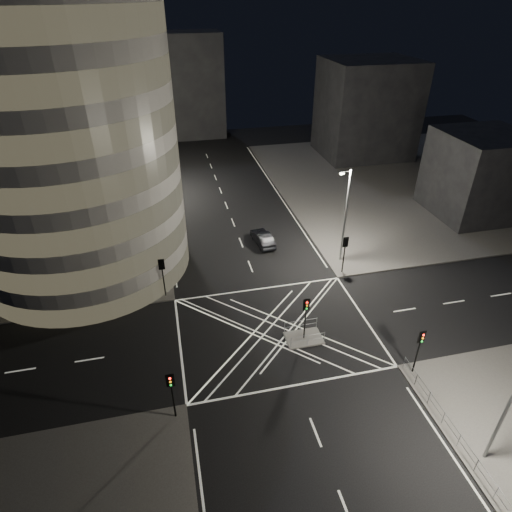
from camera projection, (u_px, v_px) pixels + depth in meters
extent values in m
plane|color=black|center=(276.00, 330.00, 36.09)|extent=(120.00, 120.00, 0.00)
cube|color=#4C4B48|center=(416.00, 180.00, 63.77)|extent=(42.00, 42.00, 0.15)
cube|color=slate|center=(304.00, 338.00, 35.19)|extent=(3.00, 2.00, 0.15)
cylinder|color=gray|center=(63.00, 146.00, 37.84)|extent=(20.00, 20.00, 25.00)
cube|color=gray|center=(50.00, 98.00, 60.58)|extent=(24.00, 16.00, 22.00)
cube|color=black|center=(366.00, 109.00, 69.87)|extent=(14.00, 12.00, 15.00)
cube|color=black|center=(479.00, 174.00, 52.19)|extent=(10.00, 10.00, 10.00)
cube|color=black|center=(173.00, 87.00, 78.31)|extent=(18.00, 8.00, 18.00)
cylinder|color=black|center=(144.00, 270.00, 40.53)|extent=(0.32, 0.32, 3.40)
ellipsoid|color=black|center=(140.00, 243.00, 38.95)|extent=(4.62, 4.62, 5.32)
cylinder|color=black|center=(144.00, 240.00, 45.53)|extent=(0.32, 0.32, 3.21)
ellipsoid|color=black|center=(140.00, 214.00, 43.90)|extent=(5.24, 5.24, 6.02)
cylinder|color=black|center=(144.00, 213.00, 50.37)|extent=(0.32, 0.32, 3.60)
ellipsoid|color=black|center=(140.00, 191.00, 48.87)|extent=(3.65, 3.65, 4.20)
cylinder|color=black|center=(143.00, 192.00, 55.22)|extent=(0.32, 0.32, 3.93)
ellipsoid|color=black|center=(139.00, 168.00, 53.47)|extent=(4.78, 4.78, 5.49)
cylinder|color=black|center=(143.00, 177.00, 60.33)|extent=(0.32, 0.32, 3.30)
ellipsoid|color=black|center=(140.00, 159.00, 58.91)|extent=(3.66, 3.66, 4.21)
cylinder|color=black|center=(164.00, 282.00, 39.15)|extent=(0.12, 0.12, 3.00)
cube|color=black|center=(161.00, 264.00, 38.11)|extent=(0.28, 0.22, 0.90)
cube|color=black|center=(161.00, 264.00, 38.11)|extent=(0.55, 0.04, 1.10)
cylinder|color=black|center=(173.00, 401.00, 27.94)|extent=(0.12, 0.12, 3.00)
cube|color=black|center=(170.00, 380.00, 26.90)|extent=(0.28, 0.22, 0.90)
cube|color=black|center=(170.00, 380.00, 26.90)|extent=(0.55, 0.04, 1.10)
cylinder|color=black|center=(343.00, 259.00, 42.47)|extent=(0.12, 0.12, 3.00)
cube|color=black|center=(346.00, 242.00, 41.43)|extent=(0.28, 0.22, 0.90)
cube|color=black|center=(346.00, 242.00, 41.43)|extent=(0.55, 0.04, 1.10)
cylinder|color=black|center=(416.00, 357.00, 31.27)|extent=(0.12, 0.12, 3.00)
cube|color=black|center=(422.00, 337.00, 30.23)|extent=(0.28, 0.22, 0.90)
cube|color=black|center=(422.00, 337.00, 30.23)|extent=(0.55, 0.04, 1.10)
cylinder|color=black|center=(305.00, 324.00, 34.35)|extent=(0.12, 0.12, 3.00)
cube|color=black|center=(306.00, 305.00, 33.31)|extent=(0.28, 0.22, 0.90)
cube|color=black|center=(306.00, 305.00, 33.31)|extent=(0.55, 0.04, 1.10)
cylinder|color=slate|center=(150.00, 223.00, 41.43)|extent=(0.20, 0.20, 10.00)
cylinder|color=slate|center=(148.00, 176.00, 38.92)|extent=(0.90, 0.10, 0.10)
cube|color=slate|center=(153.00, 176.00, 39.06)|extent=(0.50, 0.25, 0.18)
cube|color=white|center=(153.00, 177.00, 39.12)|extent=(0.42, 0.20, 0.05)
cylinder|color=slate|center=(147.00, 161.00, 56.26)|extent=(0.20, 0.20, 10.00)
cylinder|color=slate|center=(146.00, 123.00, 53.75)|extent=(0.90, 0.10, 0.10)
cube|color=slate|center=(150.00, 124.00, 53.89)|extent=(0.50, 0.25, 0.18)
cube|color=white|center=(150.00, 125.00, 53.95)|extent=(0.42, 0.20, 0.05)
cylinder|color=slate|center=(345.00, 217.00, 42.55)|extent=(0.20, 0.20, 10.00)
cylinder|color=slate|center=(347.00, 171.00, 39.87)|extent=(0.90, 0.10, 0.10)
cube|color=slate|center=(342.00, 173.00, 39.84)|extent=(0.50, 0.25, 0.18)
cube|color=white|center=(342.00, 174.00, 39.90)|extent=(0.42, 0.20, 0.05)
cylinder|color=slate|center=(510.00, 402.00, 23.60)|extent=(0.20, 0.20, 10.00)
cube|color=slate|center=(451.00, 429.00, 27.27)|extent=(0.06, 11.70, 1.10)
cube|color=slate|center=(308.00, 340.00, 34.12)|extent=(2.80, 0.06, 1.10)
cube|color=slate|center=(301.00, 325.00, 35.60)|extent=(2.80, 0.06, 1.10)
imported|color=black|center=(263.00, 238.00, 47.81)|extent=(2.06, 4.64, 1.48)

